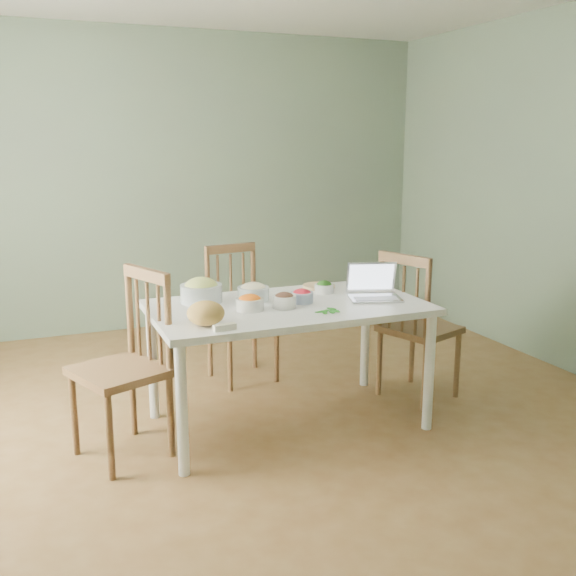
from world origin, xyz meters
name	(u,v)px	position (x,y,z in m)	size (l,w,h in m)	color
floor	(263,426)	(0.00, 0.00, 0.00)	(5.00, 5.00, 0.00)	brown
wall_back	(169,182)	(0.00, 2.50, 1.35)	(5.00, 0.00, 2.70)	#61775B
dining_table	(288,365)	(0.16, -0.01, 0.38)	(1.63, 0.92, 0.77)	white
chair_far	(242,315)	(0.15, 0.84, 0.49)	(0.43, 0.41, 0.98)	#50341D
chair_left	(119,367)	(-0.86, -0.06, 0.52)	(0.46, 0.44, 1.04)	#50341D
chair_right	(420,325)	(1.16, 0.07, 0.51)	(0.45, 0.43, 1.01)	#50341D
bread_boule	(206,313)	(-0.42, -0.27, 0.83)	(0.20, 0.20, 0.13)	#AB8441
butter_stick	(225,327)	(-0.35, -0.40, 0.78)	(0.12, 0.04, 0.03)	white
bowl_squash	(201,290)	(-0.31, 0.24, 0.84)	(0.25, 0.25, 0.15)	#CFB967
bowl_carrot	(250,303)	(-0.10, -0.06, 0.81)	(0.16, 0.16, 0.09)	orange
bowl_onion	(253,291)	(0.01, 0.18, 0.82)	(0.19, 0.19, 0.11)	beige
bowl_mushroom	(284,300)	(0.11, -0.08, 0.81)	(0.14, 0.14, 0.09)	#452116
bowl_redpep	(302,296)	(0.26, 0.00, 0.81)	(0.14, 0.14, 0.08)	red
bowl_broccoli	(324,287)	(0.49, 0.18, 0.80)	(0.12, 0.12, 0.08)	black
flatbread	(319,286)	(0.52, 0.33, 0.77)	(0.21, 0.21, 0.02)	tan
basil_bunch	(326,310)	(0.30, -0.25, 0.77)	(0.18, 0.18, 0.02)	#25491A
laptop	(376,283)	(0.71, -0.10, 0.87)	(0.31, 0.28, 0.21)	silver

